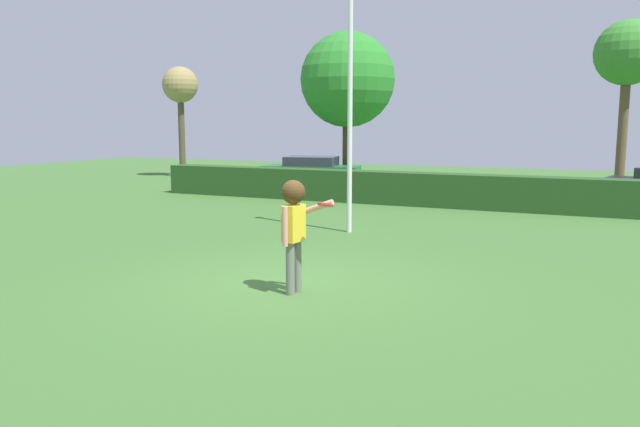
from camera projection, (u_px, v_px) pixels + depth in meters
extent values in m
plane|color=#3E6B2F|center=(289.00, 286.00, 10.26)|extent=(60.00, 60.00, 0.00)
cylinder|color=slate|center=(297.00, 266.00, 9.83)|extent=(0.14, 0.14, 0.84)
cylinder|color=slate|center=(290.00, 269.00, 9.66)|extent=(0.14, 0.14, 0.84)
cube|color=yellow|center=(293.00, 223.00, 9.65)|extent=(0.26, 0.40, 0.58)
cylinder|color=tan|center=(316.00, 207.00, 9.67)|extent=(0.62, 0.16, 0.30)
cylinder|color=tan|center=(285.00, 226.00, 9.45)|extent=(0.09, 0.09, 0.62)
sphere|color=tan|center=(293.00, 194.00, 9.58)|extent=(0.22, 0.22, 0.22)
sphere|color=#442F16|center=(293.00, 192.00, 9.58)|extent=(0.38, 0.38, 0.38)
cylinder|color=red|center=(325.00, 205.00, 9.35)|extent=(0.25, 0.25, 0.09)
cylinder|color=silver|center=(350.00, 117.00, 14.96)|extent=(0.12, 0.12, 5.66)
cube|color=#254B1E|center=(444.00, 190.00, 19.95)|extent=(21.16, 0.90, 1.08)
cube|color=#1E6633|center=(311.00, 172.00, 27.16)|extent=(4.46, 2.52, 0.55)
cube|color=#2D333D|center=(311.00, 161.00, 27.10)|extent=(2.47, 1.98, 0.40)
cylinder|color=black|center=(348.00, 177.00, 27.70)|extent=(0.61, 0.22, 0.60)
cylinder|color=black|center=(340.00, 180.00, 26.06)|extent=(0.61, 0.22, 0.60)
cylinder|color=black|center=(285.00, 176.00, 28.35)|extent=(0.61, 0.22, 0.60)
cylinder|color=black|center=(274.00, 179.00, 26.71)|extent=(0.61, 0.22, 0.60)
cylinder|color=black|center=(631.00, 192.00, 21.72)|extent=(0.61, 0.24, 0.60)
cylinder|color=black|center=(619.00, 196.00, 20.40)|extent=(0.61, 0.24, 0.60)
cylinder|color=brown|center=(347.00, 146.00, 28.07)|extent=(0.42, 0.42, 3.36)
sphere|color=#2B842A|center=(348.00, 80.00, 27.64)|extent=(4.24, 4.24, 4.24)
cylinder|color=brown|center=(622.00, 131.00, 25.23)|extent=(0.38, 0.38, 4.73)
sphere|color=#39872E|center=(628.00, 53.00, 24.78)|extent=(2.62, 2.62, 2.62)
cylinder|color=brown|center=(182.00, 140.00, 31.02)|extent=(0.31, 0.31, 3.72)
sphere|color=#9B8651|center=(180.00, 85.00, 30.62)|extent=(1.78, 1.78, 1.78)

